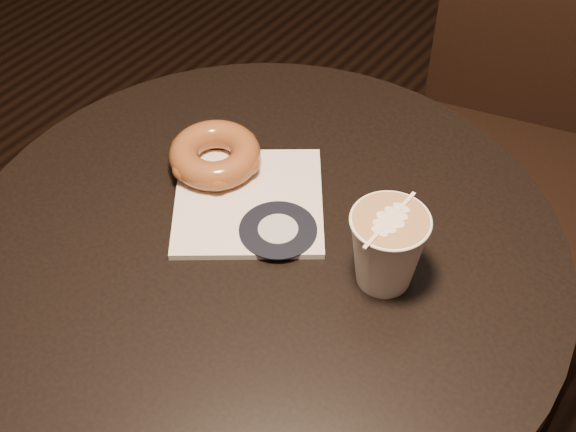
{
  "coord_description": "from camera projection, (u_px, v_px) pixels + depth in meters",
  "views": [
    {
      "loc": [
        0.38,
        -0.46,
        1.44
      ],
      "look_at": [
        0.01,
        0.03,
        0.79
      ],
      "focal_mm": 50.0,
      "sensor_mm": 36.0,
      "label": 1
    }
  ],
  "objects": [
    {
      "name": "cafe_table",
      "position": [
        265.0,
        346.0,
        1.05
      ],
      "size": [
        0.7,
        0.7,
        0.75
      ],
      "color": "black",
      "rests_on": "ground"
    },
    {
      "name": "chair",
      "position": [
        535.0,
        105.0,
        1.37
      ],
      "size": [
        0.5,
        0.5,
        1.02
      ],
      "rotation": [
        0.0,
        0.0,
        0.28
      ],
      "color": "black",
      "rests_on": "ground"
    },
    {
      "name": "pastry_bag",
      "position": [
        249.0,
        201.0,
        0.95
      ],
      "size": [
        0.24,
        0.24,
        0.01
      ],
      "primitive_type": "cube",
      "rotation": [
        0.0,
        0.0,
        0.65
      ],
      "color": "white",
      "rests_on": "cafe_table"
    },
    {
      "name": "doughnut",
      "position": [
        215.0,
        155.0,
        0.98
      ],
      "size": [
        0.11,
        0.11,
        0.04
      ],
      "primitive_type": "torus",
      "color": "brown",
      "rests_on": "pastry_bag"
    },
    {
      "name": "latte_cup",
      "position": [
        387.0,
        250.0,
        0.84
      ],
      "size": [
        0.08,
        0.08,
        0.09
      ],
      "primitive_type": null,
      "color": "white",
      "rests_on": "cafe_table"
    }
  ]
}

